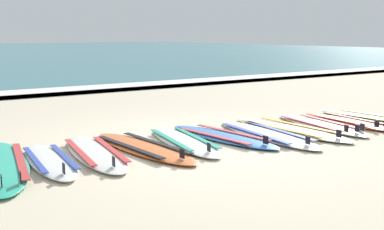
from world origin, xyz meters
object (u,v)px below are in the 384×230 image
object	(u,v)px
surfboard_5	(222,136)
surfboard_10	(372,119)
surfboard_1	(50,161)
surfboard_4	(184,141)
surfboard_9	(348,122)
surfboard_8	(320,125)
surfboard_3	(143,147)
surfboard_2	(95,153)
surfboard_7	(289,129)
surfboard_6	(266,134)

from	to	relation	value
surfboard_5	surfboard_10	bearing A→B (deg)	-5.39
surfboard_1	surfboard_4	world-z (taller)	same
surfboard_9	surfboard_10	distance (m)	0.60
surfboard_8	surfboard_10	size ratio (longest dim) A/B	1.06
surfboard_3	surfboard_5	xyz separation A→B (m)	(1.31, -0.04, 0.00)
surfboard_9	surfboard_8	bearing A→B (deg)	172.93
surfboard_1	surfboard_2	world-z (taller)	same
surfboard_7	surfboard_10	world-z (taller)	same
surfboard_2	surfboard_5	bearing A→B (deg)	-3.44
surfboard_4	surfboard_6	distance (m)	1.33
surfboard_4	surfboard_7	xyz separation A→B (m)	(1.87, -0.23, -0.00)
surfboard_3	surfboard_4	size ratio (longest dim) A/B	1.03
surfboard_5	surfboard_8	world-z (taller)	same
surfboard_1	surfboard_10	xyz separation A→B (m)	(5.71, -0.35, 0.00)
surfboard_2	surfboard_9	bearing A→B (deg)	-4.67
surfboard_6	surfboard_5	bearing A→B (deg)	159.42
surfboard_3	surfboard_8	distance (m)	3.24
surfboard_1	surfboard_7	world-z (taller)	same
surfboard_5	surfboard_8	distance (m)	1.93
surfboard_3	surfboard_4	world-z (taller)	same
surfboard_4	surfboard_6	xyz separation A→B (m)	(1.29, -0.31, -0.00)
surfboard_2	surfboard_4	world-z (taller)	same
surfboard_3	surfboard_9	distance (m)	3.87
surfboard_2	surfboard_6	size ratio (longest dim) A/B	0.91
surfboard_5	surfboard_2	bearing A→B (deg)	176.56
surfboard_3	surfboard_10	world-z (taller)	same
surfboard_3	surfboard_5	world-z (taller)	same
surfboard_7	surfboard_8	size ratio (longest dim) A/B	1.08
surfboard_2	surfboard_10	xyz separation A→B (m)	(5.10, -0.41, 0.00)
surfboard_1	surfboard_5	world-z (taller)	same
surfboard_1	surfboard_6	world-z (taller)	same
surfboard_2	surfboard_3	bearing A→B (deg)	-6.84
surfboard_7	surfboard_10	bearing A→B (deg)	-4.01
surfboard_1	surfboard_2	distance (m)	0.61
surfboard_1	surfboard_7	distance (m)	3.80
surfboard_1	surfboard_5	size ratio (longest dim) A/B	0.88
surfboard_4	surfboard_5	bearing A→B (deg)	-5.61
surfboard_9	surfboard_10	world-z (taller)	same
surfboard_4	surfboard_6	bearing A→B (deg)	-13.35
surfboard_4	surfboard_10	size ratio (longest dim) A/B	1.04
surfboard_2	surfboard_8	distance (m)	3.89
surfboard_1	surfboard_4	xyz separation A→B (m)	(1.93, 0.01, -0.00)
surfboard_1	surfboard_10	bearing A→B (deg)	-3.49
surfboard_3	surfboard_7	xyz separation A→B (m)	(2.53, -0.20, -0.00)
surfboard_7	surfboard_9	size ratio (longest dim) A/B	1.18
surfboard_4	surfboard_8	xyz separation A→B (m)	(2.57, -0.24, 0.00)
surfboard_7	surfboard_5	bearing A→B (deg)	172.45
surfboard_3	surfboard_2	bearing A→B (deg)	173.16
surfboard_1	surfboard_3	distance (m)	1.26
surfboard_4	surfboard_10	distance (m)	3.80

